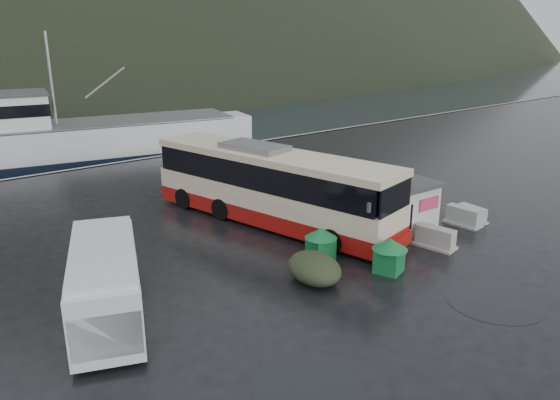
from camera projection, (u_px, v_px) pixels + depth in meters
ground at (297, 267)px, 20.70m from camera, size 160.00×160.00×0.00m
quay_edge at (105, 165)px, 35.82m from camera, size 160.00×0.60×1.50m
coach_bus at (272, 222)px, 25.42m from camera, size 6.04×13.09×3.60m
white_van at (109, 320)px, 17.02m from camera, size 3.98×6.27×2.48m
waste_bin_left at (388, 272)px, 20.34m from camera, size 1.22×1.22×1.33m
waste_bin_right at (320, 258)px, 21.49m from camera, size 0.99×0.99×1.28m
dome_tent at (314, 280)px, 19.65m from camera, size 2.41×2.88×0.97m
ticket_kiosk at (399, 233)px, 24.07m from camera, size 3.04×2.33×2.34m
jersey_barrier_a at (462, 225)px, 25.12m from camera, size 0.99×1.74×0.83m
jersey_barrier_b at (434, 247)px, 22.61m from camera, size 1.15×1.83×0.85m
jersey_barrier_c at (471, 221)px, 25.58m from camera, size 0.85×1.51×0.72m
fishing_trawler at (98, 145)px, 41.70m from camera, size 24.74×9.92×9.67m
puddles at (394, 301)px, 18.18m from camera, size 10.90×11.14×0.01m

